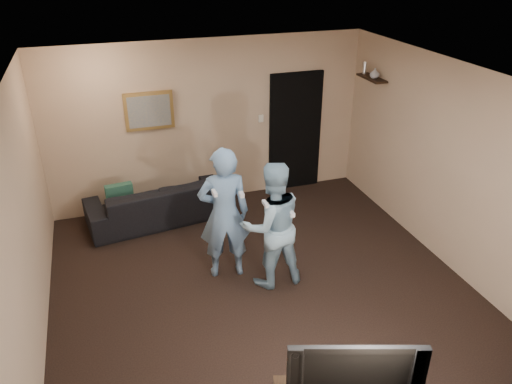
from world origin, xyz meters
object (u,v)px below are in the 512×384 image
object	(u,v)px
sofa	(157,202)
television	(353,367)
wii_player_right	(272,225)
wii_player_left	(224,214)

from	to	relation	value
sofa	television	distance (m)	4.41
television	wii_player_right	world-z (taller)	wii_player_right
television	wii_player_left	size ratio (longest dim) A/B	0.63
television	wii_player_right	bearing A→B (deg)	105.16
television	wii_player_right	distance (m)	2.27
wii_player_left	wii_player_right	distance (m)	0.61
television	wii_player_left	world-z (taller)	wii_player_left
wii_player_left	wii_player_right	world-z (taller)	wii_player_left
wii_player_right	sofa	bearing A→B (deg)	119.26
sofa	wii_player_right	size ratio (longest dim) A/B	1.28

